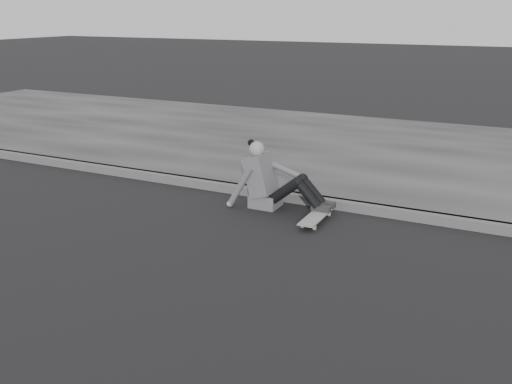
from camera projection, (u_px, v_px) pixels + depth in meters
ground at (239, 290)px, 5.25m from camera, size 80.00×80.00×0.00m
curb at (331, 203)px, 7.44m from camera, size 24.00×0.16×0.12m
sidewalk at (387, 153)px, 10.02m from camera, size 24.00×6.00×0.12m
skateboard at (316, 216)px, 6.92m from camera, size 0.20×0.78×0.09m
seated_woman at (270, 181)px, 7.35m from camera, size 1.38×0.46×0.88m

